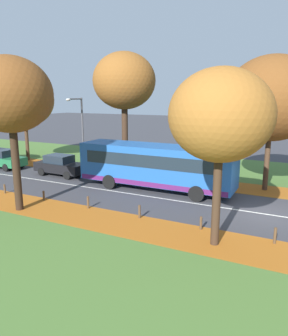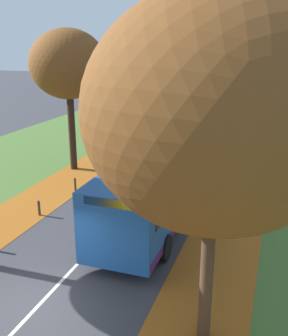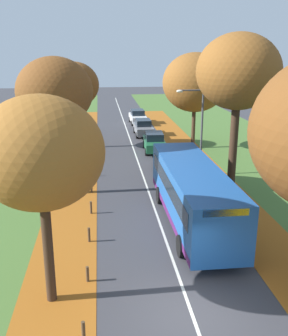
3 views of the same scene
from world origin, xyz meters
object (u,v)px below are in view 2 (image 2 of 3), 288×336
Objects in this scene: car_green_following at (217,131)px; car_white_fourth_in_line at (235,106)px; tree_left_mid at (143,65)px; tree_right_mid at (272,66)px; tree_right_nearest at (216,112)px; car_grey_third_in_line at (226,116)px; bollard_fourth at (75,184)px; tree_left_near at (68,65)px; bus at (159,182)px; bollard_sixth at (121,153)px; bollard_third at (39,208)px; bollard_fifth at (101,167)px; streetlamp_right at (234,109)px; car_black_lead at (202,152)px; tree_right_near at (262,46)px.

car_green_following is 1.01× the size of car_white_fourth_in_line.
tree_right_mid reaches higher than tree_left_mid.
tree_right_nearest reaches higher than tree_right_mid.
tree_right_nearest is 2.06× the size of car_grey_third_in_line.
bollard_fourth is 26.48m from car_white_fourth_in_line.
tree_left_near is 0.78× the size of bus.
tree_right_nearest is 17.94m from bollard_sixth.
bollard_sixth is at bearing 61.13° from tree_left_near.
tree_right_mid is at bearing 44.20° from tree_left_near.
bollard_third reaches higher than bollard_fourth.
car_green_following is at bearing 89.49° from bus.
tree_right_nearest is at bearing -83.13° from car_grey_third_in_line.
bollard_fifth is 0.06× the size of bus.
streetlamp_right is 1.41× the size of car_white_fourth_in_line.
bollard_sixth is at bearing 91.22° from bollard_fifth.
car_grey_third_in_line is at bearing -90.52° from car_white_fourth_in_line.
tree_left_near is at bearing 144.11° from bus.
bus is at bearing -89.92° from car_white_fourth_in_line.
tree_right_mid is 1.96× the size of car_grey_third_in_line.
car_white_fourth_in_line is at bearing 96.01° from streetlamp_right.
tree_left_mid is 11.81m from car_black_lead.
streetlamp_right is 20.39m from car_white_fourth_in_line.
tree_right_nearest reaches higher than bollard_fifth.
tree_left_mid is at bearing 129.39° from car_black_lead.
tree_right_near is 16.29× the size of bollard_fifth.
car_grey_third_in_line and car_white_fourth_in_line have the same top height.
streetlamp_right is at bearing 74.95° from bus.
bollard_third is 16.98m from car_green_following.
streetlamp_right reaches higher than bus.
streetlamp_right reaches higher than car_white_fourth_in_line.
tree_left_near is at bearing -135.80° from tree_right_mid.
car_white_fourth_in_line is at bearing 89.48° from car_grey_third_in_line.
car_green_following is (0.13, 14.67, -0.89)m from bus.
tree_left_near is 8.91m from bollard_third.
bollard_fifth is 10.99m from car_green_following.
tree_right_mid is at bearing 62.37° from bollard_third.
bollard_fifth is at bearing -88.78° from bollard_sixth.
streetlamp_right is 3.50m from car_black_lead.
car_green_following is (5.25, 9.64, 0.52)m from bollard_fifth.
streetlamp_right is (7.17, 5.93, 3.39)m from bollard_fourth.
tree_left_near is 14.88m from tree_right_mid.
bollard_sixth is at bearing -129.76° from car_green_following.
tree_left_near is 6.92m from bollard_fourth.
bus is at bearing -19.27° from bollard_fourth.
tree_right_near is at bearing -3.63° from tree_left_near.
tree_left_mid reaches higher than car_white_fourth_in_line.
car_black_lead is at bearing 1.00° from bollard_sixth.
tree_right_mid reaches higher than bus.
car_green_following is (7.10, 9.63, -5.35)m from tree_left_near.
bus is (-2.07, -7.71, -2.03)m from streetlamp_right.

